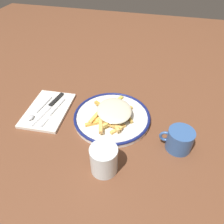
% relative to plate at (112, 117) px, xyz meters
% --- Properties ---
extents(ground_plane, '(2.60, 2.60, 0.00)m').
position_rel_plate_xyz_m(ground_plane, '(0.00, 0.00, -0.01)').
color(ground_plane, brown).
extents(plate, '(0.29, 0.29, 0.02)m').
position_rel_plate_xyz_m(plate, '(0.00, 0.00, 0.00)').
color(plate, silver).
rests_on(plate, ground_plane).
extents(fries_heap, '(0.18, 0.23, 0.04)m').
position_rel_plate_xyz_m(fries_heap, '(-0.01, 0.00, 0.03)').
color(fries_heap, '#E3A951').
rests_on(fries_heap, plate).
extents(napkin, '(0.17, 0.24, 0.01)m').
position_rel_plate_xyz_m(napkin, '(0.26, 0.02, -0.01)').
color(napkin, silver).
rests_on(napkin, ground_plane).
extents(fork, '(0.04, 0.18, 0.00)m').
position_rel_plate_xyz_m(fork, '(0.23, 0.03, 0.00)').
color(fork, silver).
rests_on(fork, napkin).
extents(knife, '(0.05, 0.21, 0.01)m').
position_rel_plate_xyz_m(knife, '(0.25, -0.00, 0.00)').
color(knife, black).
rests_on(knife, napkin).
extents(spoon, '(0.03, 0.15, 0.01)m').
position_rel_plate_xyz_m(spoon, '(0.29, 0.05, 0.00)').
color(spoon, silver).
rests_on(spoon, napkin).
extents(water_glass, '(0.08, 0.08, 0.09)m').
position_rel_plate_xyz_m(water_glass, '(-0.03, 0.22, 0.03)').
color(water_glass, silver).
rests_on(water_glass, ground_plane).
extents(coffee_mug, '(0.11, 0.08, 0.07)m').
position_rel_plate_xyz_m(coffee_mug, '(-0.24, 0.08, 0.03)').
color(coffee_mug, '#335894').
rests_on(coffee_mug, ground_plane).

